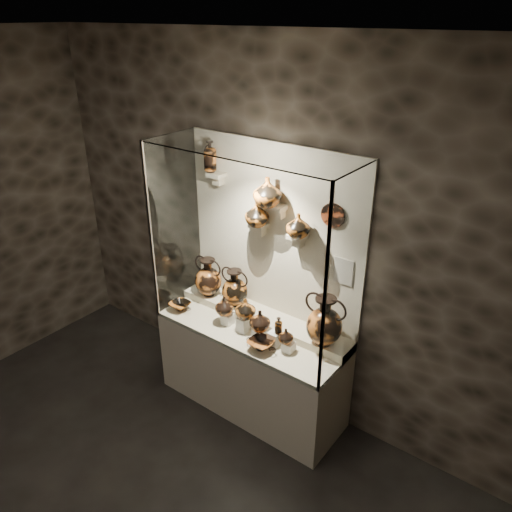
{
  "coord_description": "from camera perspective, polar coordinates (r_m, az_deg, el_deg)",
  "views": [
    {
      "loc": [
        2.18,
        -0.64,
        3.3
      ],
      "look_at": [
        0.0,
        2.25,
        1.51
      ],
      "focal_mm": 35.0,
      "sensor_mm": 36.0,
      "label": 1
    }
  ],
  "objects": [
    {
      "name": "bracket_ca",
      "position": [
        4.14,
        0.34,
        3.54
      ],
      "size": [
        0.14,
        0.12,
        0.04
      ],
      "primitive_type": "cube",
      "color": "beige",
      "rests_on": "back_panel"
    },
    {
      "name": "rear_tier",
      "position": [
        4.45,
        0.84,
        -7.18
      ],
      "size": [
        1.7,
        0.25,
        0.1
      ],
      "primitive_type": "cube",
      "color": "#C2B596",
      "rests_on": "plinth"
    },
    {
      "name": "info_placard",
      "position": [
        3.91,
        9.9,
        -1.74
      ],
      "size": [
        0.16,
        0.01,
        0.22
      ],
      "primitive_type": "cube",
      "color": "beige",
      "rests_on": "back_panel"
    },
    {
      "name": "glass_front",
      "position": [
        3.75,
        -3.35,
        -0.75
      ],
      "size": [
        1.7,
        0.01,
        1.6
      ],
      "primitive_type": "cube",
      "color": "white",
      "rests_on": "plinth"
    },
    {
      "name": "ovoid_vase_b",
      "position": [
        3.91,
        1.33,
        7.35
      ],
      "size": [
        0.29,
        0.29,
        0.24
      ],
      "primitive_type": "imported",
      "rotation": [
        0.0,
        0.0,
        0.39
      ],
      "color": "#AA5B1E",
      "rests_on": "bracket_cb"
    },
    {
      "name": "plinth",
      "position": [
        4.6,
        -0.52,
        -12.83
      ],
      "size": [
        1.7,
        0.6,
        0.8
      ],
      "primitive_type": "cube",
      "color": "beige",
      "rests_on": "floor"
    },
    {
      "name": "jug_c",
      "position": [
        4.13,
        0.48,
        -7.38
      ],
      "size": [
        0.23,
        0.23,
        0.18
      ],
      "primitive_type": "imported",
      "rotation": [
        0.0,
        0.0,
        0.4
      ],
      "color": "#B15D22",
      "rests_on": "pedestal_c"
    },
    {
      "name": "bracket_ul",
      "position": [
        4.29,
        -4.53,
        9.25
      ],
      "size": [
        0.14,
        0.12,
        0.04
      ],
      "primitive_type": "cube",
      "color": "beige",
      "rests_on": "back_panel"
    },
    {
      "name": "jug_a",
      "position": [
        4.33,
        -3.62,
        -5.7
      ],
      "size": [
        0.19,
        0.19,
        0.17
      ],
      "primitive_type": "imported",
      "rotation": [
        0.0,
        0.0,
        0.25
      ],
      "color": "#B15D22",
      "rests_on": "pedestal_a"
    },
    {
      "name": "back_panel",
      "position": [
        4.19,
        2.05,
        2.28
      ],
      "size": [
        1.7,
        0.03,
        1.6
      ],
      "primitive_type": "cube",
      "color": "beige",
      "rests_on": "plinth"
    },
    {
      "name": "kylix_right",
      "position": [
        4.08,
        0.58,
        -10.02
      ],
      "size": [
        0.28,
        0.24,
        0.11
      ],
      "primitive_type": null,
      "rotation": [
        0.0,
        0.0,
        0.07
      ],
      "color": "#B15D22",
      "rests_on": "front_tier"
    },
    {
      "name": "amphora_left",
      "position": [
        4.64,
        -5.46,
        -2.4
      ],
      "size": [
        0.37,
        0.37,
        0.37
      ],
      "primitive_type": null,
      "rotation": [
        0.0,
        0.0,
        0.29
      ],
      "color": "#B15D22",
      "rests_on": "rear_tier"
    },
    {
      "name": "ovoid_vase_c",
      "position": [
        3.85,
        4.86,
        3.49
      ],
      "size": [
        0.23,
        0.23,
        0.19
      ],
      "primitive_type": "imported",
      "rotation": [
        0.0,
        0.0,
        0.27
      ],
      "color": "#AA5B1E",
      "rests_on": "bracket_cc"
    },
    {
      "name": "ovoid_vase_a",
      "position": [
        4.05,
        0.14,
        4.85
      ],
      "size": [
        0.23,
        0.23,
        0.21
      ],
      "primitive_type": "imported",
      "rotation": [
        0.0,
        0.0,
        -0.15
      ],
      "color": "#AA5B1E",
      "rests_on": "bracket_ca"
    },
    {
      "name": "lekythos_small",
      "position": [
        4.04,
        2.62,
        -7.84
      ],
      "size": [
        0.09,
        0.09,
        0.17
      ],
      "primitive_type": null,
      "rotation": [
        0.0,
        0.0,
        -0.19
      ],
      "color": "#AA5B1E",
      "rests_on": "pedestal_d"
    },
    {
      "name": "wall_back",
      "position": [
        4.19,
        2.09,
        2.3
      ],
      "size": [
        5.0,
        0.02,
        3.2
      ],
      "primitive_type": "cube",
      "color": "black",
      "rests_on": "ground"
    },
    {
      "name": "kylix_left",
      "position": [
        4.63,
        -8.64,
        -5.61
      ],
      "size": [
        0.25,
        0.22,
        0.09
      ],
      "primitive_type": null,
      "rotation": [
        0.0,
        0.0,
        0.08
      ],
      "color": "#AA5B1E",
      "rests_on": "front_tier"
    },
    {
      "name": "pedestal_a",
      "position": [
        4.4,
        -3.24,
        -7.18
      ],
      "size": [
        0.09,
        0.09,
        0.1
      ],
      "primitive_type": "cube",
      "color": "silver",
      "rests_on": "front_tier"
    },
    {
      "name": "pedestal_b",
      "position": [
        4.3,
        -1.49,
        -7.78
      ],
      "size": [
        0.09,
        0.09,
        0.13
      ],
      "primitive_type": "cube",
      "color": "silver",
      "rests_on": "front_tier"
    },
    {
      "name": "amphora_right",
      "position": [
        3.98,
        7.82,
        -7.34
      ],
      "size": [
        0.4,
        0.4,
        0.42
      ],
      "primitive_type": null,
      "rotation": [
        0.0,
        0.0,
        -0.21
      ],
      "color": "#B15D22",
      "rests_on": "rear_tier"
    },
    {
      "name": "pedestal_e",
      "position": [
        4.09,
        3.77,
        -10.28
      ],
      "size": [
        0.09,
        0.09,
        0.08
      ],
      "primitive_type": "cube",
      "color": "silver",
      "rests_on": "front_tier"
    },
    {
      "name": "frame_post_right",
      "position": [
        3.33,
        7.87,
        -4.66
      ],
      "size": [
        0.02,
        0.02,
        1.6
      ],
      "primitive_type": "cube",
      "color": "gray",
      "rests_on": "plinth"
    },
    {
      "name": "frame_post_left",
      "position": [
        4.3,
        -11.91,
        2.36
      ],
      "size": [
        0.02,
        0.02,
        1.6
      ],
      "primitive_type": "cube",
      "color": "gray",
      "rests_on": "plinth"
    },
    {
      "name": "lekythos_tall",
      "position": [
        4.28,
        -5.26,
        11.42
      ],
      "size": [
        0.14,
        0.14,
        0.29
      ],
      "primitive_type": null,
      "rotation": [
        0.0,
        0.0,
        -0.23
      ],
      "color": "#B15D22",
      "rests_on": "bracket_ul"
    },
    {
      "name": "glass_right",
      "position": [
        3.56,
        10.29,
        -2.75
      ],
      "size": [
        0.01,
        0.6,
        1.6
      ],
      "primitive_type": "cube",
      "color": "white",
      "rests_on": "plinth"
    },
    {
      "name": "bracket_cb",
      "position": [
        3.96,
        2.67,
        5.54
      ],
      "size": [
        0.1,
        0.12,
        0.04
      ],
      "primitive_type": "cube",
      "color": "beige",
      "rests_on": "back_panel"
    },
    {
      "name": "front_tier",
      "position": [
        4.35,
        -0.54,
        -8.58
      ],
      "size": [
        1.68,
        0.58,
        0.03
      ],
      "primitive_type": "cube",
      "color": "#C2B596",
      "rests_on": "plinth"
    },
    {
      "name": "pedestal_d",
      "position": [
        4.14,
        2.14,
        -9.37
      ],
      "size": [
        0.09,
        0.09,
        0.12
      ],
      "primitive_type": "cube",
      "color": "silver",
      "rests_on": "front_tier"
    },
    {
      "name": "glass_left",
      "position": [
        4.48,
        -9.22,
        3.59
      ],
      "size": [
        0.01,
        0.6,
        1.6
      ],
      "primitive_type": "cube",
      "color": "white",
      "rests_on": "plinth"
    },
    {
      "name": "jug_b",
      "position": [
        4.21,
        -1.19,
        -6.01
      ],
      "size": [
        0.23,
        0.23,
        0.18
      ],
      "primitive_type": "imported",
      "rotation": [
        0.0,
        0.0,
        0.38
      ],
      "color": "#AA5B1E",
      "rests_on": "pedestal_b"
    },
    {
      "name": "bracket_cc",
      "position": [
        3.95,
        4.76,
        2.25
      ],
      "size": [
        0.14,
        0.12,
        0.04
      ],
      "primitive_type": "cube",
      "color": "beige",
      "rests_on": "back_panel"
    },
    {
      "name": "amphora_mid",
      "position": [
        4.47,
        -2.43,
        -3.63
      ],
      "size": [
        0.3,
        0.3,
        0.35
      ],
      "primitive_type": null,
      "rotation": [
        0.0,
        0.0,
        -0.07
      ],
      "color": "#AA5B1E",
      "rests_on": "rear_tier"
    },
    {
      "name": "jug_e",
      "position": [
        4.03,
        3.45,
        -9.08
      ],
      "size": [
        0.15,
        0.15,
        0.13
      ],
      "primitive_type": "imported",
      "rotation": [
        0.0,
        0.0,
        0.29
      ],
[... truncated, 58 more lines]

